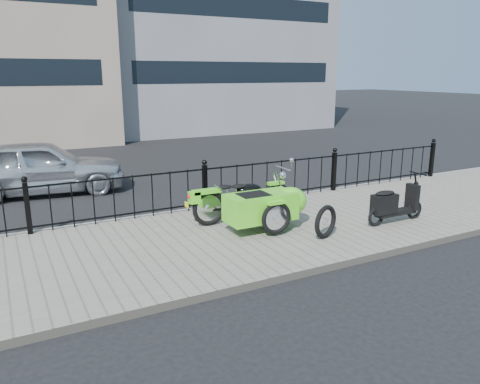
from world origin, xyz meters
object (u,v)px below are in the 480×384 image
motorcycle_sidecar (265,203)px  spare_tire (326,222)px  scooter (393,205)px  sedan_car (40,167)px

motorcycle_sidecar → spare_tire: size_ratio=3.74×
scooter → spare_tire: scooter is taller
sedan_car → spare_tire: bearing=-140.1°
motorcycle_sidecar → sedan_car: (-3.42, 5.24, 0.10)m
scooter → sedan_car: sedan_car is taller
spare_tire → sedan_car: size_ratio=0.15×
motorcycle_sidecar → spare_tire: (0.65, -1.01, -0.17)m
motorcycle_sidecar → scooter: bearing=-21.7°
scooter → spare_tire: (-1.69, -0.08, -0.07)m
spare_tire → motorcycle_sidecar: bearing=122.7°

